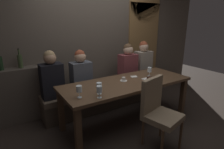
{
  "coord_description": "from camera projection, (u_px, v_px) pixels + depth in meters",
  "views": [
    {
      "loc": [
        -1.76,
        -2.31,
        1.73
      ],
      "look_at": [
        -0.17,
        0.2,
        0.84
      ],
      "focal_mm": 29.64,
      "sensor_mm": 36.0,
      "label": 1
    }
  ],
  "objects": [
    {
      "name": "back_wall_tiled",
      "position": [
        92.0,
        31.0,
        3.82
      ],
      "size": [
        6.0,
        0.12,
        3.0
      ],
      "primitive_type": "cube",
      "color": "brown",
      "rests_on": "ground"
    },
    {
      "name": "diner_far_end",
      "position": [
        128.0,
        64.0,
        3.84
      ],
      "size": [
        0.36,
        0.24,
        0.81
      ],
      "color": "brown",
      "rests_on": "banquette_bench"
    },
    {
      "name": "wine_glass_far_left",
      "position": [
        150.0,
        70.0,
        3.33
      ],
      "size": [
        0.08,
        0.08,
        0.16
      ],
      "color": "silver",
      "rests_on": "dining_table"
    },
    {
      "name": "wine_glass_near_right",
      "position": [
        99.0,
        89.0,
        2.4
      ],
      "size": [
        0.08,
        0.08,
        0.16
      ],
      "color": "silver",
      "rests_on": "dining_table"
    },
    {
      "name": "ground",
      "position": [
        126.0,
        121.0,
        3.27
      ],
      "size": [
        9.0,
        9.0,
        0.0
      ],
      "primitive_type": "plane",
      "color": "black"
    },
    {
      "name": "diner_bearded",
      "position": [
        81.0,
        72.0,
        3.32
      ],
      "size": [
        0.36,
        0.24,
        0.77
      ],
      "color": "#4C515B",
      "rests_on": "banquette_bench"
    },
    {
      "name": "fork_on_table",
      "position": [
        155.0,
        78.0,
        3.24
      ],
      "size": [
        0.02,
        0.17,
        0.01
      ],
      "primitive_type": "cube",
      "rotation": [
        0.0,
        0.0,
        0.05
      ],
      "color": "silver",
      "rests_on": "dining_table"
    },
    {
      "name": "dessert_plate",
      "position": [
        149.0,
        79.0,
        3.16
      ],
      "size": [
        0.19,
        0.19,
        0.05
      ],
      "color": "white",
      "rests_on": "dining_table"
    },
    {
      "name": "dining_table",
      "position": [
        127.0,
        87.0,
        3.08
      ],
      "size": [
        2.2,
        0.84,
        0.74
      ],
      "color": "#493422",
      "rests_on": "ground"
    },
    {
      "name": "diner_near_end",
      "position": [
        143.0,
        61.0,
        4.12
      ],
      "size": [
        0.36,
        0.24,
        0.82
      ],
      "color": "#9E9384",
      "rests_on": "banquette_bench"
    },
    {
      "name": "chair_near_side",
      "position": [
        158.0,
        109.0,
        2.52
      ],
      "size": [
        0.53,
        0.53,
        0.98
      ],
      "color": "brown",
      "rests_on": "ground"
    },
    {
      "name": "wine_glass_far_right",
      "position": [
        79.0,
        89.0,
        2.41
      ],
      "size": [
        0.08,
        0.08,
        0.16
      ],
      "color": "silver",
      "rests_on": "dining_table"
    },
    {
      "name": "wine_bottle_pale_label",
      "position": [
        20.0,
        61.0,
        3.06
      ],
      "size": [
        0.08,
        0.08,
        0.33
      ],
      "color": "#384728",
      "rests_on": "back_counter"
    },
    {
      "name": "banquette_bench",
      "position": [
        106.0,
        96.0,
        3.77
      ],
      "size": [
        2.5,
        0.44,
        0.45
      ],
      "color": "#40352A",
      "rests_on": "ground"
    },
    {
      "name": "wine_glass_center_back",
      "position": [
        99.0,
        86.0,
        2.52
      ],
      "size": [
        0.08,
        0.08,
        0.16
      ],
      "color": "silver",
      "rests_on": "dining_table"
    },
    {
      "name": "back_counter",
      "position": [
        18.0,
        95.0,
        3.18
      ],
      "size": [
        1.1,
        0.28,
        0.95
      ],
      "primitive_type": "cube",
      "color": "#494138",
      "rests_on": "ground"
    },
    {
      "name": "wine_bottle_dark_red",
      "position": [
        0.0,
        63.0,
        2.91
      ],
      "size": [
        0.08,
        0.08,
        0.33
      ],
      "color": "black",
      "rests_on": "back_counter"
    },
    {
      "name": "folded_napkin",
      "position": [
        134.0,
        77.0,
        3.31
      ],
      "size": [
        0.14,
        0.13,
        0.01
      ],
      "primitive_type": "cube",
      "rotation": [
        0.0,
        0.0,
        -0.36
      ],
      "color": "silver",
      "rests_on": "dining_table"
    },
    {
      "name": "diner_redhead",
      "position": [
        52.0,
        76.0,
        3.06
      ],
      "size": [
        0.36,
        0.24,
        0.81
      ],
      "color": "black",
      "rests_on": "banquette_bench"
    },
    {
      "name": "espresso_cup",
      "position": [
        124.0,
        79.0,
        3.09
      ],
      "size": [
        0.12,
        0.12,
        0.06
      ],
      "color": "white",
      "rests_on": "dining_table"
    },
    {
      "name": "arched_door",
      "position": [
        144.0,
        35.0,
        4.5
      ],
      "size": [
        0.9,
        0.05,
        2.55
      ],
      "color": "olive",
      "rests_on": "ground"
    }
  ]
}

